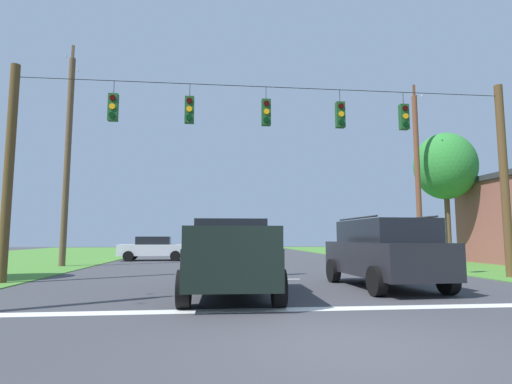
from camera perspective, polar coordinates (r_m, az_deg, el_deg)
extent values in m
plane|color=#3D3D42|center=(6.12, 12.68, -20.17)|extent=(120.00, 120.00, 0.00)
cube|color=white|center=(8.76, 6.53, -15.98)|extent=(14.92, 0.45, 0.01)
cube|color=white|center=(14.62, 1.25, -12.12)|extent=(2.50, 0.15, 0.01)
cube|color=white|center=(21.37, -1.15, -10.30)|extent=(2.50, 0.15, 0.01)
cube|color=white|center=(29.27, -2.54, -9.23)|extent=(2.50, 0.15, 0.01)
cylinder|color=brown|center=(15.71, -31.31, 2.54)|extent=(0.30, 0.30, 7.30)
cylinder|color=brown|center=(17.93, 31.41, 1.56)|extent=(0.30, 0.30, 7.30)
cylinder|color=black|center=(15.20, 2.30, 14.46)|extent=(17.60, 0.02, 0.02)
cylinder|color=black|center=(15.36, -19.26, 13.65)|extent=(0.02, 0.02, 0.48)
cube|color=#19471E|center=(15.13, -19.36, 11.10)|extent=(0.32, 0.24, 0.95)
cylinder|color=#310503|center=(15.09, -19.44, 12.33)|extent=(0.20, 0.04, 0.20)
cylinder|color=orange|center=(15.00, -19.48, 11.24)|extent=(0.20, 0.04, 0.20)
cylinder|color=black|center=(14.91, -19.53, 10.14)|extent=(0.20, 0.04, 0.20)
cylinder|color=black|center=(14.99, -9.24, 13.86)|extent=(0.02, 0.02, 0.48)
cube|color=#19471E|center=(14.76, -9.29, 11.26)|extent=(0.32, 0.24, 0.95)
cylinder|color=#310503|center=(14.72, -9.30, 12.52)|extent=(0.20, 0.04, 0.20)
cylinder|color=orange|center=(14.63, -9.32, 11.41)|extent=(0.20, 0.04, 0.20)
cylinder|color=black|center=(14.54, -9.35, 10.28)|extent=(0.20, 0.04, 0.20)
cylinder|color=black|center=(15.09, 1.41, 13.65)|extent=(0.02, 0.02, 0.48)
cube|color=#19471E|center=(14.86, 1.42, 11.06)|extent=(0.32, 0.24, 0.95)
cylinder|color=#310503|center=(14.82, 1.49, 12.31)|extent=(0.20, 0.04, 0.20)
cylinder|color=orange|center=(14.72, 1.49, 11.20)|extent=(0.20, 0.04, 0.20)
cylinder|color=black|center=(14.64, 1.50, 10.08)|extent=(0.20, 0.04, 0.20)
cylinder|color=black|center=(15.67, 11.63, 13.01)|extent=(0.02, 0.02, 0.48)
cube|color=#19471E|center=(15.44, 11.69, 10.51)|extent=(0.32, 0.24, 0.95)
cylinder|color=#310503|center=(15.41, 11.83, 11.71)|extent=(0.20, 0.04, 0.20)
cylinder|color=orange|center=(15.32, 11.86, 10.64)|extent=(0.20, 0.04, 0.20)
cylinder|color=black|center=(15.23, 11.88, 9.56)|extent=(0.20, 0.04, 0.20)
cylinder|color=black|center=(16.55, 19.90, 12.20)|extent=(0.02, 0.02, 0.48)
cube|color=#19471E|center=(16.34, 19.99, 9.82)|extent=(0.32, 0.24, 0.95)
cylinder|color=#310503|center=(16.31, 20.17, 10.95)|extent=(0.20, 0.04, 0.20)
cylinder|color=orange|center=(16.22, 20.21, 9.94)|extent=(0.20, 0.04, 0.20)
cylinder|color=black|center=(16.14, 20.26, 8.91)|extent=(0.20, 0.04, 0.20)
cube|color=black|center=(10.62, -3.57, -9.85)|extent=(2.16, 5.46, 0.85)
cube|color=black|center=(11.25, -3.60, -5.70)|extent=(1.91, 1.96, 0.70)
cube|color=black|center=(9.28, -9.26, -6.27)|extent=(0.17, 2.38, 0.45)
cube|color=black|center=(9.32, 2.41, -6.35)|extent=(0.17, 2.38, 0.45)
cube|color=black|center=(7.95, -3.24, -6.35)|extent=(1.96, 0.16, 0.45)
cylinder|color=black|center=(12.51, -8.39, -11.22)|extent=(0.30, 0.81, 0.80)
cylinder|color=black|center=(12.54, 0.94, -11.27)|extent=(0.30, 0.81, 0.80)
cylinder|color=black|center=(8.87, -10.05, -13.22)|extent=(0.30, 0.81, 0.80)
cylinder|color=black|center=(8.91, 3.22, -13.28)|extent=(0.30, 0.81, 0.80)
cube|color=black|center=(12.76, 17.35, -8.85)|extent=(2.13, 4.87, 0.95)
cube|color=black|center=(12.61, 17.53, -5.24)|extent=(1.92, 3.27, 0.65)
cylinder|color=black|center=(12.27, 13.89, -3.58)|extent=(0.16, 2.72, 0.05)
cylinder|color=black|center=(13.01, 20.85, -3.49)|extent=(0.16, 2.72, 0.05)
cylinder|color=black|center=(13.93, 10.77, -10.75)|extent=(0.29, 0.77, 0.76)
cylinder|color=black|center=(14.68, 18.10, -10.32)|extent=(0.29, 0.77, 0.76)
cylinder|color=black|center=(10.91, 16.51, -11.86)|extent=(0.29, 0.77, 0.76)
cylinder|color=black|center=(11.85, 25.26, -11.06)|extent=(0.29, 0.77, 0.76)
cube|color=silver|center=(27.12, -14.13, -7.86)|extent=(4.35, 1.93, 0.70)
cube|color=black|center=(27.10, -14.09, -6.60)|extent=(2.15, 1.68, 0.50)
cylinder|color=black|center=(27.92, -11.02, -8.61)|extent=(0.65, 0.24, 0.64)
cylinder|color=black|center=(26.12, -11.23, -8.77)|extent=(0.65, 0.24, 0.64)
cylinder|color=black|center=(28.20, -16.85, -8.43)|extent=(0.65, 0.24, 0.64)
cylinder|color=black|center=(26.43, -17.45, -8.57)|extent=(0.65, 0.24, 0.64)
cylinder|color=brown|center=(24.51, 21.70, 1.81)|extent=(0.29, 0.29, 9.52)
cube|color=brown|center=(25.46, 21.29, 11.57)|extent=(0.12, 0.12, 2.09)
cylinder|color=#B2B7BC|center=(26.20, 20.42, 11.30)|extent=(0.08, 0.08, 0.12)
cylinder|color=#B2B7BC|center=(24.80, 22.18, 12.38)|extent=(0.08, 0.08, 0.12)
cylinder|color=brown|center=(23.37, -24.89, 4.14)|extent=(0.32, 0.32, 10.98)
cube|color=brown|center=(24.76, -24.32, 15.81)|extent=(0.12, 0.12, 2.27)
cylinder|color=#B2B7BC|center=(25.60, -23.66, 15.32)|extent=(0.08, 0.08, 0.12)
cylinder|color=#B2B7BC|center=(24.01, -25.01, 16.86)|extent=(0.08, 0.08, 0.12)
cylinder|color=brown|center=(26.47, 25.29, -3.96)|extent=(0.30, 0.30, 4.60)
ellipsoid|color=#2E8133|center=(26.79, 24.95, 3.31)|extent=(3.58, 3.58, 3.97)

